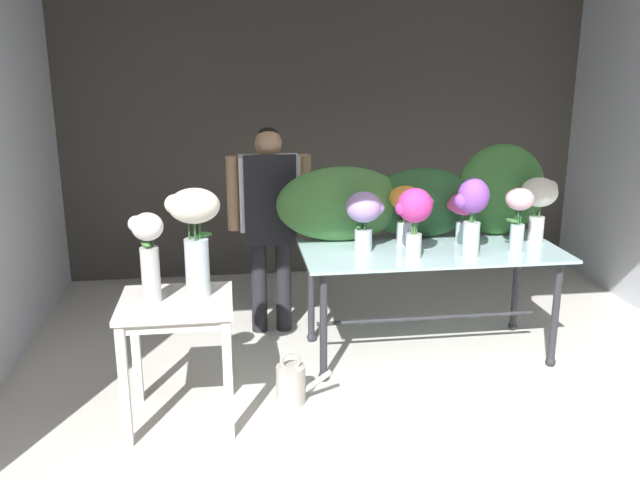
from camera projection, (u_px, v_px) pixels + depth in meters
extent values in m
plane|color=silver|center=(362.00, 345.00, 4.96)|extent=(8.19, 8.19, 0.00)
cube|color=#4C4742|center=(326.00, 125.00, 6.35)|extent=(5.03, 0.12, 2.87)
cube|color=#A6CBCF|center=(431.00, 250.00, 4.62)|extent=(1.79, 0.84, 0.02)
cylinder|color=#2D2D33|center=(324.00, 327.00, 4.32)|extent=(0.05, 0.05, 0.76)
sphere|color=#2D2D33|center=(323.00, 376.00, 4.41)|extent=(0.07, 0.07, 0.07)
cylinder|color=#2D2D33|center=(555.00, 314.00, 4.53)|extent=(0.05, 0.05, 0.76)
sphere|color=#2D2D33|center=(551.00, 361.00, 4.62)|extent=(0.07, 0.07, 0.07)
cylinder|color=#2D2D33|center=(311.00, 293.00, 4.93)|extent=(0.05, 0.05, 0.76)
sphere|color=#2D2D33|center=(311.00, 337.00, 5.02)|extent=(0.07, 0.07, 0.07)
cylinder|color=#2D2D33|center=(516.00, 283.00, 5.14)|extent=(0.05, 0.05, 0.76)
sphere|color=#2D2D33|center=(512.00, 326.00, 5.23)|extent=(0.07, 0.07, 0.07)
cylinder|color=#2D2D33|center=(427.00, 318.00, 4.76)|extent=(1.59, 0.03, 0.03)
cube|color=silver|center=(176.00, 303.00, 3.77)|extent=(0.63, 0.58, 0.03)
cube|color=silver|center=(176.00, 310.00, 3.78)|extent=(0.57, 0.52, 0.06)
cube|color=silver|center=(124.00, 386.00, 3.59)|extent=(0.05, 0.05, 0.71)
cube|color=silver|center=(228.00, 380.00, 3.67)|extent=(0.05, 0.05, 0.71)
cube|color=silver|center=(136.00, 347.00, 4.07)|extent=(0.05, 0.05, 0.71)
cube|color=silver|center=(227.00, 342.00, 4.14)|extent=(0.05, 0.05, 0.71)
cylinder|color=#232328|center=(259.00, 281.00, 5.11)|extent=(0.12, 0.12, 0.82)
cylinder|color=#232328|center=(283.00, 279.00, 5.14)|extent=(0.12, 0.12, 0.82)
cube|color=silver|center=(269.00, 192.00, 4.94)|extent=(0.44, 0.22, 0.55)
cube|color=black|center=(270.00, 201.00, 4.85)|extent=(0.38, 0.02, 0.67)
cylinder|color=tan|center=(233.00, 194.00, 4.91)|extent=(0.09, 0.09, 0.55)
cylinder|color=tan|center=(305.00, 192.00, 4.98)|extent=(0.09, 0.09, 0.55)
sphere|color=tan|center=(268.00, 143.00, 4.85)|extent=(0.20, 0.20, 0.20)
ellipsoid|color=black|center=(268.00, 134.00, 4.85)|extent=(0.15, 0.15, 0.09)
ellipsoid|color=#477F3D|center=(341.00, 204.00, 4.76)|extent=(0.93, 0.32, 0.54)
ellipsoid|color=#28562D|center=(421.00, 203.00, 4.84)|extent=(0.81, 0.25, 0.51)
ellipsoid|color=#387033|center=(501.00, 190.00, 4.90)|extent=(0.67, 0.30, 0.67)
cylinder|color=silver|center=(463.00, 232.00, 4.76)|extent=(0.10, 0.10, 0.15)
cylinder|color=#9EBCB2|center=(462.00, 237.00, 4.78)|extent=(0.09, 0.09, 0.06)
cylinder|color=#387033|center=(466.00, 226.00, 4.75)|extent=(0.01, 0.01, 0.22)
cylinder|color=#387033|center=(462.00, 225.00, 4.76)|extent=(0.01, 0.01, 0.22)
cylinder|color=#387033|center=(462.00, 226.00, 4.73)|extent=(0.01, 0.01, 0.22)
ellipsoid|color=#E54C9E|center=(464.00, 204.00, 4.71)|extent=(0.22, 0.22, 0.16)
sphere|color=#E54C9E|center=(452.00, 205.00, 4.72)|extent=(0.08, 0.08, 0.08)
sphere|color=#E54C9E|center=(476.00, 207.00, 4.71)|extent=(0.08, 0.08, 0.08)
cylinder|color=silver|center=(536.00, 229.00, 4.77)|extent=(0.11, 0.11, 0.18)
cylinder|color=#9EBCB2|center=(535.00, 236.00, 4.78)|extent=(0.10, 0.10, 0.08)
cylinder|color=#2D6028|center=(539.00, 220.00, 4.76)|extent=(0.01, 0.01, 0.29)
cylinder|color=#2D6028|center=(534.00, 220.00, 4.77)|extent=(0.01, 0.01, 0.29)
cylinder|color=#2D6028|center=(534.00, 221.00, 4.75)|extent=(0.01, 0.01, 0.29)
cylinder|color=#2D6028|center=(539.00, 221.00, 4.73)|extent=(0.01, 0.01, 0.29)
ellipsoid|color=white|center=(539.00, 192.00, 4.70)|extent=(0.26, 0.26, 0.21)
sphere|color=white|center=(529.00, 193.00, 4.66)|extent=(0.09, 0.09, 0.09)
sphere|color=white|center=(551.00, 187.00, 4.72)|extent=(0.09, 0.09, 0.09)
cylinder|color=silver|center=(471.00, 240.00, 4.40)|extent=(0.11, 0.11, 0.24)
cylinder|color=#9EBCB2|center=(470.00, 249.00, 4.42)|extent=(0.10, 0.10, 0.10)
cylinder|color=#387033|center=(474.00, 231.00, 4.39)|extent=(0.01, 0.01, 0.33)
cylinder|color=#387033|center=(469.00, 231.00, 4.40)|extent=(0.01, 0.01, 0.33)
cylinder|color=#387033|center=(471.00, 231.00, 4.37)|extent=(0.01, 0.01, 0.33)
ellipsoid|color=purple|center=(474.00, 196.00, 4.32)|extent=(0.20, 0.20, 0.23)
sphere|color=purple|center=(462.00, 201.00, 4.30)|extent=(0.10, 0.10, 0.10)
sphere|color=purple|center=(483.00, 192.00, 4.35)|extent=(0.08, 0.08, 0.08)
cylinder|color=silver|center=(413.00, 246.00, 4.40)|extent=(0.10, 0.10, 0.16)
cylinder|color=#9EBCB2|center=(413.00, 252.00, 4.41)|extent=(0.10, 0.10, 0.07)
cylinder|color=#477F3D|center=(416.00, 236.00, 4.38)|extent=(0.01, 0.01, 0.27)
cylinder|color=#477F3D|center=(414.00, 235.00, 4.39)|extent=(0.01, 0.01, 0.27)
cylinder|color=#477F3D|center=(412.00, 236.00, 4.37)|extent=(0.01, 0.01, 0.27)
cylinder|color=#477F3D|center=(414.00, 237.00, 4.36)|extent=(0.01, 0.01, 0.27)
ellipsoid|color=#D1338E|center=(415.00, 205.00, 4.32)|extent=(0.23, 0.23, 0.23)
sphere|color=#D1338E|center=(402.00, 209.00, 4.30)|extent=(0.09, 0.09, 0.09)
sphere|color=#D1338E|center=(427.00, 203.00, 4.34)|extent=(0.08, 0.08, 0.08)
cylinder|color=silver|center=(517.00, 238.00, 4.53)|extent=(0.09, 0.09, 0.19)
cylinder|color=#9EBCB2|center=(516.00, 245.00, 4.54)|extent=(0.09, 0.09, 0.08)
cylinder|color=#28562D|center=(520.00, 228.00, 4.51)|extent=(0.01, 0.01, 0.31)
cylinder|color=#28562D|center=(515.00, 228.00, 4.52)|extent=(0.01, 0.01, 0.31)
cylinder|color=#28562D|center=(517.00, 229.00, 4.49)|extent=(0.01, 0.01, 0.31)
ellipsoid|color=#EFB2BC|center=(520.00, 199.00, 4.46)|extent=(0.19, 0.19, 0.15)
sphere|color=#EFB2BC|center=(514.00, 197.00, 4.43)|extent=(0.08, 0.08, 0.08)
ellipsoid|color=#387033|center=(512.00, 221.00, 4.51)|extent=(0.09, 0.11, 0.03)
cylinder|color=silver|center=(404.00, 233.00, 4.70)|extent=(0.11, 0.11, 0.16)
cylinder|color=#9EBCB2|center=(404.00, 239.00, 4.71)|extent=(0.10, 0.10, 0.07)
cylinder|color=#477F3D|center=(407.00, 224.00, 4.69)|extent=(0.01, 0.01, 0.27)
cylinder|color=#477F3D|center=(403.00, 223.00, 4.70)|extent=(0.01, 0.01, 0.27)
cylinder|color=#477F3D|center=(404.00, 225.00, 4.66)|extent=(0.01, 0.01, 0.27)
ellipsoid|color=orange|center=(406.00, 198.00, 4.64)|extent=(0.23, 0.23, 0.17)
sphere|color=orange|center=(395.00, 194.00, 4.65)|extent=(0.07, 0.07, 0.07)
ellipsoid|color=#28562D|center=(409.00, 218.00, 4.70)|extent=(0.04, 0.10, 0.03)
cylinder|color=silver|center=(363.00, 240.00, 4.54)|extent=(0.12, 0.12, 0.15)
cylinder|color=#9EBCB2|center=(363.00, 246.00, 4.55)|extent=(0.11, 0.11, 0.06)
cylinder|color=#28562D|center=(366.00, 233.00, 4.53)|extent=(0.01, 0.01, 0.24)
cylinder|color=#28562D|center=(363.00, 232.00, 4.55)|extent=(0.01, 0.01, 0.24)
cylinder|color=#28562D|center=(360.00, 233.00, 4.52)|extent=(0.01, 0.01, 0.24)
cylinder|color=#28562D|center=(365.00, 234.00, 4.51)|extent=(0.01, 0.01, 0.24)
ellipsoid|color=#B28ED1|center=(364.00, 207.00, 4.48)|extent=(0.24, 0.24, 0.21)
sphere|color=#B28ED1|center=(378.00, 208.00, 4.48)|extent=(0.09, 0.09, 0.09)
ellipsoid|color=#2D6028|center=(359.00, 226.00, 4.53)|extent=(0.06, 0.11, 0.03)
cylinder|color=silver|center=(151.00, 275.00, 3.71)|extent=(0.10, 0.10, 0.31)
cylinder|color=#9EBCB2|center=(152.00, 290.00, 3.73)|extent=(0.10, 0.10, 0.13)
cylinder|color=#28562D|center=(154.00, 267.00, 3.70)|extent=(0.01, 0.01, 0.38)
cylinder|color=#28562D|center=(148.00, 267.00, 3.71)|extent=(0.01, 0.01, 0.38)
cylinder|color=#28562D|center=(148.00, 269.00, 3.68)|extent=(0.01, 0.01, 0.38)
ellipsoid|color=white|center=(147.00, 227.00, 3.63)|extent=(0.17, 0.17, 0.15)
sphere|color=white|center=(136.00, 224.00, 3.62)|extent=(0.09, 0.09, 0.09)
sphere|color=white|center=(156.00, 222.00, 3.66)|extent=(0.06, 0.06, 0.06)
ellipsoid|color=#477F3D|center=(146.00, 244.00, 3.66)|extent=(0.08, 0.11, 0.03)
cylinder|color=silver|center=(197.00, 268.00, 3.79)|extent=(0.14, 0.14, 0.34)
cylinder|color=#9EBCB2|center=(198.00, 283.00, 3.82)|extent=(0.13, 0.13, 0.14)
cylinder|color=#2D6028|center=(201.00, 256.00, 3.77)|extent=(0.01, 0.01, 0.46)
cylinder|color=#2D6028|center=(196.00, 254.00, 3.79)|extent=(0.01, 0.01, 0.46)
cylinder|color=#2D6028|center=(190.00, 256.00, 3.77)|extent=(0.01, 0.01, 0.46)
cylinder|color=#2D6028|center=(196.00, 257.00, 3.74)|extent=(0.01, 0.01, 0.46)
ellipsoid|color=silver|center=(194.00, 206.00, 3.70)|extent=(0.28, 0.28, 0.19)
sphere|color=silver|center=(174.00, 204.00, 3.69)|extent=(0.11, 0.11, 0.11)
ellipsoid|color=#387033|center=(203.00, 234.00, 3.77)|extent=(0.11, 0.06, 0.03)
cylinder|color=#B7B2A8|center=(291.00, 384.00, 4.11)|extent=(0.18, 0.18, 0.24)
cylinder|color=#B7B2A8|center=(318.00, 381.00, 4.13)|extent=(0.18, 0.04, 0.14)
torus|color=#B7B2A8|center=(290.00, 361.00, 4.07)|extent=(0.13, 0.02, 0.13)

